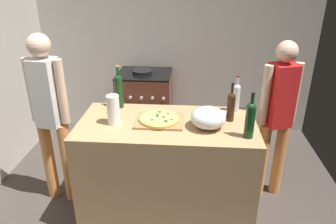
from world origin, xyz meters
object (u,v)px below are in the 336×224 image
pizza (159,119)px  wine_bottle_green (119,90)px  mixing_bowl (208,118)px  person_in_red (277,114)px  wine_bottle_clear (236,96)px  stove (145,106)px  person_in_stripes (50,112)px  paper_towel_roll (113,110)px  wine_bottle_amber (231,105)px  wine_bottle_dark (250,118)px

pizza → wine_bottle_green: size_ratio=0.86×
mixing_bowl → person_in_red: 0.79m
person_in_red → wine_bottle_clear: bearing=-170.4°
wine_bottle_green → stove: bearing=86.8°
person_in_stripes → paper_towel_roll: bearing=-16.1°
mixing_bowl → person_in_stripes: bearing=172.2°
paper_towel_roll → person_in_red: size_ratio=0.16×
wine_bottle_clear → stove: bearing=131.4°
stove → person_in_stripes: (-0.67, -1.28, 0.47)m
pizza → wine_bottle_amber: size_ratio=1.02×
stove → person_in_red: 1.80m
pizza → person_in_stripes: 1.01m
wine_bottle_amber → wine_bottle_dark: bearing=-68.8°
paper_towel_roll → person_in_red: bearing=15.8°
pizza → wine_bottle_green: (-0.40, 0.28, 0.14)m
pizza → stove: bearing=103.5°
mixing_bowl → paper_towel_roll: bearing=179.2°
wine_bottle_dark → wine_bottle_green: size_ratio=0.92×
wine_bottle_clear → wine_bottle_green: bearing=179.5°
wine_bottle_clear → wine_bottle_green: 1.06m
mixing_bowl → person_in_stripes: (-1.40, 0.19, -0.09)m
pizza → wine_bottle_amber: 0.60m
mixing_bowl → stove: mixing_bowl is taller
mixing_bowl → person_in_red: (0.66, 0.41, -0.13)m
stove → pizza: bearing=-76.5°
wine_bottle_amber → person_in_stripes: (-1.59, 0.04, -0.14)m
wine_bottle_dark → wine_bottle_green: (-1.10, 0.49, 0.02)m
pizza → wine_bottle_green: bearing=144.6°
paper_towel_roll → person_in_stripes: bearing=163.9°
wine_bottle_amber → pizza: bearing=-172.6°
mixing_bowl → wine_bottle_green: size_ratio=0.72×
paper_towel_roll → wine_bottle_dark: wine_bottle_dark is taller
pizza → person_in_red: size_ratio=0.22×
paper_towel_roll → wine_bottle_amber: wine_bottle_amber is taller
mixing_bowl → person_in_stripes: person_in_stripes is taller
mixing_bowl → wine_bottle_dark: 0.34m
paper_towel_roll → wine_bottle_green: 0.35m
pizza → wine_bottle_dark: wine_bottle_dark is taller
mixing_bowl → pizza: bearing=170.0°
person_in_red → pizza: bearing=-162.0°
wine_bottle_dark → wine_bottle_green: bearing=155.8°
paper_towel_roll → wine_bottle_clear: (1.03, 0.34, 0.02)m
mixing_bowl → person_in_red: person_in_red is taller
person_in_stripes → mixing_bowl: bearing=-7.8°
wine_bottle_dark → person_in_red: 0.69m
pizza → wine_bottle_dark: 0.74m
pizza → wine_bottle_clear: wine_bottle_clear is taller
mixing_bowl → wine_bottle_dark: bearing=-24.8°
wine_bottle_clear → person_in_red: (0.40, 0.07, -0.18)m
wine_bottle_green → stove: size_ratio=0.41×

